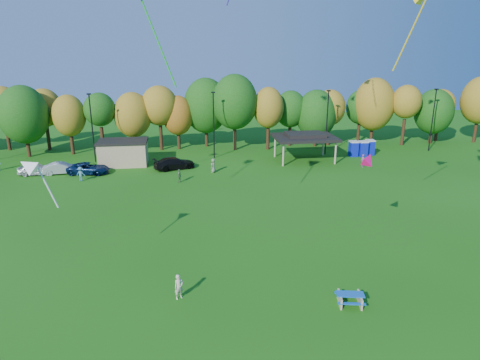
{
  "coord_description": "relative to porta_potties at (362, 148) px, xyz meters",
  "views": [
    {
      "loc": [
        -2.29,
        -17.75,
        14.67
      ],
      "look_at": [
        0.96,
        6.0,
        7.24
      ],
      "focal_mm": 32.0,
      "sensor_mm": 36.0,
      "label": 1
    }
  ],
  "objects": [
    {
      "name": "ground",
      "position": [
        -22.85,
        -38.39,
        -1.1
      ],
      "size": [
        160.0,
        160.0,
        0.0
      ],
      "primitive_type": "plane",
      "color": "#19600F",
      "rests_on": "ground"
    },
    {
      "name": "tree_line",
      "position": [
        -23.87,
        7.12,
        4.82
      ],
      "size": [
        93.57,
        10.55,
        11.15
      ],
      "color": "black",
      "rests_on": "ground"
    },
    {
      "name": "lamp_posts",
      "position": [
        -20.85,
        1.61,
        3.8
      ],
      "size": [
        64.5,
        0.25,
        9.09
      ],
      "color": "black",
      "rests_on": "ground"
    },
    {
      "name": "utility_building",
      "position": [
        -32.85,
        -0.39,
        0.54
      ],
      "size": [
        6.3,
        4.3,
        3.25
      ],
      "color": "tan",
      "rests_on": "ground"
    },
    {
      "name": "pavilion",
      "position": [
        -8.85,
        -1.39,
        2.13
      ],
      "size": [
        8.2,
        6.2,
        3.77
      ],
      "color": "tan",
      "rests_on": "ground"
    },
    {
      "name": "porta_potties",
      "position": [
        0.0,
        0.0,
        0.0
      ],
      "size": [
        3.75,
        1.8,
        2.18
      ],
      "color": "#0E1EB9",
      "rests_on": "ground"
    },
    {
      "name": "picnic_table",
      "position": [
        -15.63,
        -35.02,
        -0.68
      ],
      "size": [
        1.87,
        1.65,
        0.71
      ],
      "rotation": [
        0.0,
        0.0,
        -0.2
      ],
      "color": "tan",
      "rests_on": "ground"
    },
    {
      "name": "kite_flyer",
      "position": [
        -25.72,
        -33.0,
        -0.3
      ],
      "size": [
        0.7,
        0.62,
        1.6
      ],
      "primitive_type": "imported",
      "rotation": [
        0.0,
        0.0,
        0.51
      ],
      "color": "beige",
      "rests_on": "ground"
    },
    {
      "name": "car_a",
      "position": [
        -42.71,
        -3.81,
        -0.38
      ],
      "size": [
        4.22,
        1.75,
        1.43
      ],
      "primitive_type": "imported",
      "rotation": [
        0.0,
        0.0,
        1.56
      ],
      "color": "silver",
      "rests_on": "ground"
    },
    {
      "name": "car_b",
      "position": [
        -39.83,
        -3.73,
        -0.39
      ],
      "size": [
        4.42,
        2.01,
        1.41
      ],
      "primitive_type": "imported",
      "rotation": [
        0.0,
        0.0,
        1.69
      ],
      "color": "#AAABB0",
      "rests_on": "ground"
    },
    {
      "name": "car_c",
      "position": [
        -36.6,
        -4.2,
        -0.41
      ],
      "size": [
        5.24,
        3.06,
        1.37
      ],
      "primitive_type": "imported",
      "rotation": [
        0.0,
        0.0,
        1.41
      ],
      "color": "#0C224A",
      "rests_on": "ground"
    },
    {
      "name": "car_d",
      "position": [
        -26.28,
        -3.42,
        -0.34
      ],
      "size": [
        5.6,
        3.66,
        1.51
      ],
      "primitive_type": "imported",
      "rotation": [
        0.0,
        0.0,
        1.9
      ],
      "color": "black",
      "rests_on": "ground"
    },
    {
      "name": "far_person_1",
      "position": [
        -36.87,
        -7.09,
        -0.26
      ],
      "size": [
        1.21,
        0.91,
        1.67
      ],
      "primitive_type": "imported",
      "rotation": [
        0.0,
        0.0,
        2.84
      ],
      "color": "teal",
      "rests_on": "ground"
    },
    {
      "name": "far_person_2",
      "position": [
        -25.66,
        -9.1,
        -0.33
      ],
      "size": [
        0.53,
        0.96,
        1.54
      ],
      "primitive_type": "imported",
      "rotation": [
        0.0,
        0.0,
        4.54
      ],
      "color": "#537548",
      "rests_on": "ground"
    },
    {
      "name": "far_person_3",
      "position": [
        -21.53,
        -5.6,
        -0.24
      ],
      "size": [
        0.89,
        1.0,
        1.72
      ],
      "primitive_type": "imported",
      "rotation": [
        0.0,
        0.0,
        4.19
      ],
      "color": "#738259",
      "rests_on": "ground"
    },
    {
      "name": "far_person_4",
      "position": [
        -2.36,
        -5.75,
        -0.26
      ],
      "size": [
        0.56,
        0.7,
        1.67
      ],
      "primitive_type": "imported",
      "rotation": [
        0.0,
        0.0,
        5.01
      ],
      "color": "#9D4A7D",
      "rests_on": "ground"
    },
    {
      "name": "kite_9",
      "position": [
        -12.57,
        -29.16,
        6.29
      ],
      "size": [
        1.63,
        1.61,
        1.32
      ],
      "color": "#F80D6E"
    },
    {
      "name": "kite_13",
      "position": [
        -34.28,
        -30.22,
        6.85
      ],
      "size": [
        2.21,
        1.29,
        3.48
      ],
      "color": "white"
    }
  ]
}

